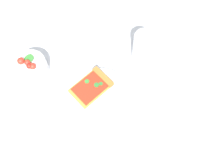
# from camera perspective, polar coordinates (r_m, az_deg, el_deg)

# --- Properties ---
(ground_plane) EXTENTS (2.40, 2.40, 0.00)m
(ground_plane) POSITION_cam_1_polar(r_m,az_deg,el_deg) (0.94, -3.25, -0.86)
(ground_plane) COLOR silver
(ground_plane) RESTS_ON ground
(plate) EXTENTS (0.22, 0.22, 0.01)m
(plate) POSITION_cam_1_polar(r_m,az_deg,el_deg) (0.92, -2.58, -2.97)
(plate) COLOR silver
(plate) RESTS_ON ground_plane
(pizza_slice_main) EXTENTS (0.11, 0.14, 0.01)m
(pizza_slice_main) POSITION_cam_1_polar(r_m,az_deg,el_deg) (0.92, -4.06, -0.30)
(pizza_slice_main) COLOR gold
(pizza_slice_main) RESTS_ON plate
(salad_bowl) EXTENTS (0.12, 0.12, 0.07)m
(salad_bowl) POSITION_cam_1_polar(r_m,az_deg,el_deg) (0.98, -17.04, 3.43)
(salad_bowl) COLOR white
(salad_bowl) RESTS_ON ground_plane
(soda_glass) EXTENTS (0.07, 0.07, 0.13)m
(soda_glass) POSITION_cam_1_polar(r_m,az_deg,el_deg) (0.95, 6.71, 7.64)
(soda_glass) COLOR silver
(soda_glass) RESTS_ON ground_plane
(paper_napkin) EXTENTS (0.14, 0.15, 0.00)m
(paper_napkin) POSITION_cam_1_polar(r_m,az_deg,el_deg) (0.91, 13.94, -9.16)
(paper_napkin) COLOR white
(paper_napkin) RESTS_ON ground_plane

